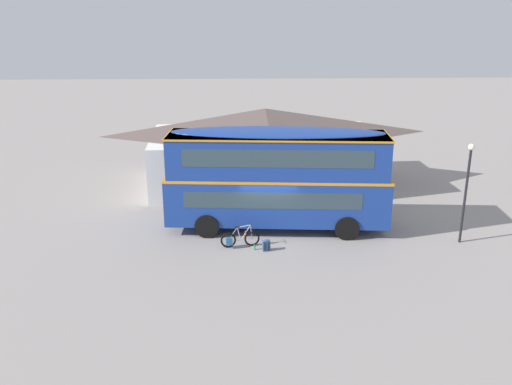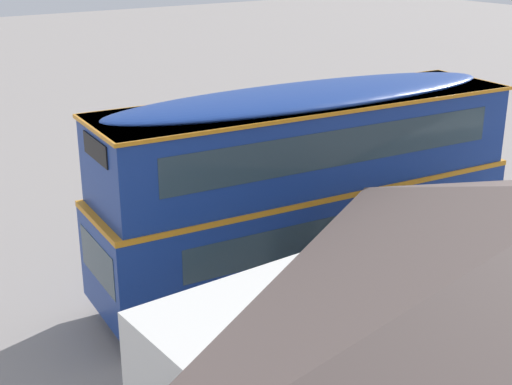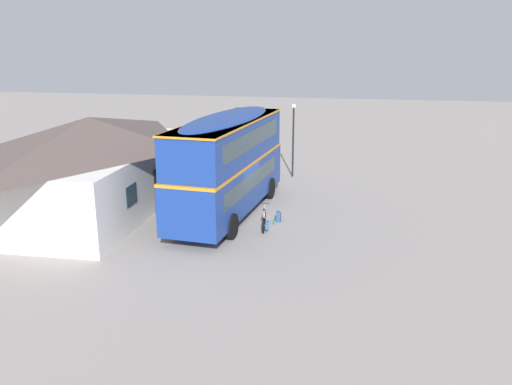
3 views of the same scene
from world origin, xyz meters
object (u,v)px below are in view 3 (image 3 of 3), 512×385
Objects in this scene: water_bottle_green_metal at (274,222)px; street_lamp at (293,132)px; double_decker_bus at (229,160)px; touring_bicycle at (265,221)px; backpack_on_ground at (278,216)px.

water_bottle_green_metal is 0.06× the size of street_lamp.
street_lamp is (8.02, -1.89, 0.14)m from double_decker_bus.
street_lamp is (9.14, 0.51, 2.66)m from water_bottle_green_metal.
water_bottle_green_metal is (0.67, -0.32, -0.25)m from touring_bicycle.
street_lamp is at bearing 1.11° from touring_bicycle.
street_lamp is (9.81, 0.19, 2.41)m from touring_bicycle.
double_decker_bus is at bearing 166.73° from street_lamp.
water_bottle_green_metal is 9.53m from street_lamp.
double_decker_bus is at bearing 75.95° from backpack_on_ground.
touring_bicycle is at bearing -178.89° from street_lamp.
water_bottle_green_metal is at bearing -176.81° from street_lamp.
touring_bicycle is at bearing 160.64° from backpack_on_ground.
backpack_on_ground is (-0.62, -2.49, -2.38)m from double_decker_bus.
touring_bicycle is 6.52× the size of water_bottle_green_metal.
backpack_on_ground is at bearing -10.37° from water_bottle_green_metal.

